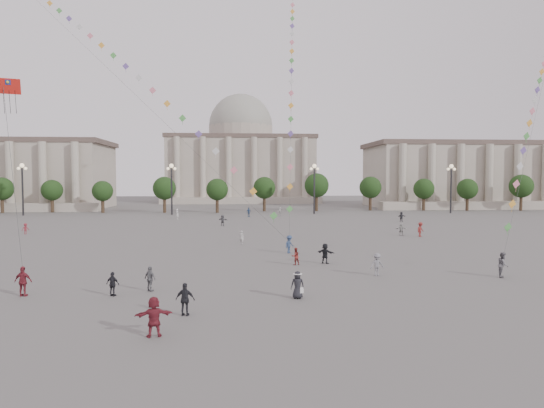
{
  "coord_description": "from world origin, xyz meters",
  "views": [
    {
      "loc": [
        -1.57,
        -32.04,
        7.53
      ],
      "look_at": [
        1.68,
        12.0,
        5.22
      ],
      "focal_mm": 32.0,
      "sensor_mm": 36.0,
      "label": 1
    }
  ],
  "objects": [
    {
      "name": "tree_row",
      "position": [
        0.0,
        78.0,
        5.39
      ],
      "size": [
        137.12,
        5.12,
        8.0
      ],
      "color": "#35241A",
      "rests_on": "ground"
    },
    {
      "name": "lamp_post_far_west",
      "position": [
        -45.0,
        70.0,
        7.35
      ],
      "size": [
        2.0,
        0.9,
        10.65
      ],
      "color": "#262628",
      "rests_on": "ground"
    },
    {
      "name": "dragon_kite",
      "position": [
        -17.73,
        3.34,
        13.23
      ],
      "size": [
        2.42,
        2.42,
        13.29
      ],
      "color": "red",
      "rests_on": "ground"
    },
    {
      "name": "ground",
      "position": [
        0.0,
        0.0,
        0.0
      ],
      "size": [
        360.0,
        360.0,
        0.0
      ],
      "primitive_type": "plane",
      "color": "#514F4D",
      "rests_on": "ground"
    },
    {
      "name": "person_crowd_3",
      "position": [
        6.28,
        10.17,
        0.9
      ],
      "size": [
        1.63,
        1.46,
        1.8
      ],
      "primitive_type": "imported",
      "rotation": [
        0.0,
        0.0,
        2.46
      ],
      "color": "black",
      "rests_on": "ground"
    },
    {
      "name": "lamp_post_far_east",
      "position": [
        45.0,
        70.0,
        7.35
      ],
      "size": [
        2.0,
        0.9,
        10.65
      ],
      "color": "#262628",
      "rests_on": "ground"
    },
    {
      "name": "person_crowd_4",
      "position": [
        7.37,
        66.74,
        0.83
      ],
      "size": [
        1.3,
        1.53,
        1.66
      ],
      "primitive_type": "imported",
      "rotation": [
        0.0,
        0.0,
        4.09
      ],
      "color": "silver",
      "rests_on": "ground"
    },
    {
      "name": "person_crowd_13",
      "position": [
        -0.99,
        23.43,
        0.79
      ],
      "size": [
        0.69,
        0.61,
        1.58
      ],
      "primitive_type": "imported",
      "rotation": [
        0.0,
        0.0,
        2.63
      ],
      "color": "#B6B5B1",
      "rests_on": "ground"
    },
    {
      "name": "tourist_4",
      "position": [
        -4.39,
        -5.51,
        0.91
      ],
      "size": [
        1.13,
        0.63,
        1.82
      ],
      "primitive_type": "imported",
      "rotation": [
        0.0,
        0.0,
        2.95
      ],
      "color": "black",
      "rests_on": "ground"
    },
    {
      "name": "tourist_0",
      "position": [
        -15.19,
        -0.31,
        0.96
      ],
      "size": [
        1.19,
        0.63,
        1.93
      ],
      "primitive_type": "imported",
      "rotation": [
        0.0,
        0.0,
        3.0
      ],
      "color": "maroon",
      "rests_on": "ground"
    },
    {
      "name": "person_crowd_6",
      "position": [
        9.31,
        4.49,
        0.88
      ],
      "size": [
        1.23,
        0.82,
        1.76
      ],
      "primitive_type": "imported",
      "rotation": [
        0.0,
        0.0,
        0.16
      ],
      "color": "slate",
      "rests_on": "ground"
    },
    {
      "name": "kite_flyer_2",
      "position": [
        18.73,
        3.22,
        0.96
      ],
      "size": [
        1.1,
        1.18,
        1.93
      ],
      "primitive_type": "imported",
      "rotation": [
        0.0,
        0.0,
        1.04
      ],
      "color": "slate",
      "rests_on": "ground"
    },
    {
      "name": "person_crowd_0",
      "position": [
        0.85,
        63.16,
        0.94
      ],
      "size": [
        1.18,
        0.96,
        1.88
      ],
      "primitive_type": "imported",
      "rotation": [
        0.0,
        0.0,
        0.53
      ],
      "color": "#334C73",
      "rests_on": "ground"
    },
    {
      "name": "lamp_post_mid_east",
      "position": [
        15.0,
        70.0,
        7.35
      ],
      "size": [
        2.0,
        0.9,
        10.65
      ],
      "color": "#262628",
      "rests_on": "ground"
    },
    {
      "name": "person_crowd_10",
      "position": [
        -12.51,
        58.65,
        0.96
      ],
      "size": [
        0.77,
        0.83,
        1.91
      ],
      "primitive_type": "imported",
      "rotation": [
        0.0,
        0.0,
        2.17
      ],
      "color": "white",
      "rests_on": "ground"
    },
    {
      "name": "hall_central",
      "position": [
        0.0,
        129.22,
        14.23
      ],
      "size": [
        48.3,
        34.3,
        35.5
      ],
      "color": "#A09686",
      "rests_on": "ground"
    },
    {
      "name": "tourist_2",
      "position": [
        -5.5,
        -8.97,
        0.97
      ],
      "size": [
        1.88,
        0.97,
        1.94
      ],
      "primitive_type": "imported",
      "rotation": [
        0.0,
        0.0,
        3.38
      ],
      "color": "maroon",
      "rests_on": "ground"
    },
    {
      "name": "kite_train_mid",
      "position": [
        6.5,
        38.24,
        26.93
      ],
      "size": [
        5.86,
        40.96,
        62.6
      ],
      "color": "#3F3F3F",
      "rests_on": "ground"
    },
    {
      "name": "person_crowd_2",
      "position": [
        -30.07,
        35.5,
        0.75
      ],
      "size": [
        1.1,
        1.05,
        1.5
      ],
      "primitive_type": "imported",
      "rotation": [
        0.0,
        0.0,
        0.7
      ],
      "color": "maroon",
      "rests_on": "ground"
    },
    {
      "name": "hat_person",
      "position": [
        2.25,
        -2.15,
        0.9
      ],
      "size": [
        0.85,
        0.6,
        1.73
      ],
      "color": "black",
      "rests_on": "ground"
    },
    {
      "name": "person_crowd_8",
      "position": [
        22.23,
        28.82,
        0.95
      ],
      "size": [
        1.4,
        1.3,
        1.89
      ],
      "primitive_type": "imported",
      "rotation": [
        0.0,
        0.0,
        0.65
      ],
      "color": "maroon",
      "rests_on": "ground"
    },
    {
      "name": "tourist_1",
      "position": [
        -9.49,
        -0.66,
        0.78
      ],
      "size": [
        0.99,
        0.69,
        1.56
      ],
      "primitive_type": "imported",
      "rotation": [
        0.0,
        0.0,
        2.77
      ],
      "color": "black",
      "rests_on": "ground"
    },
    {
      "name": "lamp_post_mid_west",
      "position": [
        -15.0,
        70.0,
        7.35
      ],
      "size": [
        2.0,
        0.9,
        10.65
      ],
      "color": "#262628",
      "rests_on": "ground"
    },
    {
      "name": "kite_flyer_0",
      "position": [
        3.57,
        9.69,
        0.75
      ],
      "size": [
        0.87,
        0.77,
        1.5
      ],
      "primitive_type": "imported",
      "rotation": [
        0.0,
        0.0,
        3.45
      ],
      "color": "maroon",
      "rests_on": "ground"
    },
    {
      "name": "tourist_3",
      "position": [
        -7.34,
        0.5,
        0.84
      ],
      "size": [
        1.03,
        0.94,
        1.69
      ],
      "primitive_type": "imported",
      "rotation": [
        0.0,
        0.0,
        2.46
      ],
      "color": "slate",
      "rests_on": "ground"
    },
    {
      "name": "person_crowd_12",
      "position": [
        -3.76,
        45.33,
        0.9
      ],
      "size": [
        1.68,
        1.39,
        1.8
      ],
      "primitive_type": "imported",
      "rotation": [
        0.0,
        0.0,
        2.53
      ],
      "color": "#5A5A5F",
      "rests_on": "ground"
    },
    {
      "name": "hall_east",
      "position": [
        75.0,
        93.89,
        8.43
      ],
      "size": [
        84.0,
        26.22,
        17.2
      ],
      "color": "#A09686",
      "rests_on": "ground"
    },
    {
      "name": "person_crowd_7",
      "position": [
        20.32,
        30.67,
        0.81
      ],
      "size": [
        1.58,
        0.93,
        1.63
      ],
      "primitive_type": "imported",
      "rotation": [
        0.0,
        0.0,
        2.82
      ],
      "color": "#B3B4B0",
      "rests_on": "ground"
    },
    {
      "name": "kite_flyer_1",
      "position": [
        3.76,
        16.32,
        0.91
      ],
      "size": [
        1.3,
        1.31,
        1.82
      ],
      "primitive_type": "imported",
      "rotation": [
        0.0,
        0.0,
        0.81
      ],
      "color": "navy",
      "rests_on": "ground"
    },
    {
      "name": "kite_train_west",
      "position": [
        -17.79,
        29.01,
        23.01
      ],
      "size": [
        40.06,
        35.81,
        67.56
      ],
      "color": "#3F3F3F",
      "rests_on": "ground"
    },
    {
      "name": "person_crowd_9",
      "position": [
        27.45,
        51.06,
        0.85
      ],
      "size": [
        1.65,
        0.93,
        1.69
      ],
      "primitive_type": "imported",
      "rotation": [
        0.0,
        0.0,
        0.29
      ],
      "color": "#232328",
      "rests_on": "ground"
    }
  ]
}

